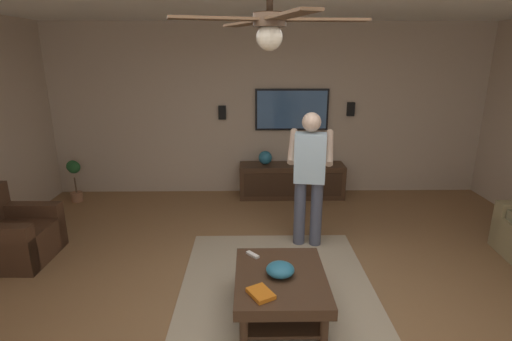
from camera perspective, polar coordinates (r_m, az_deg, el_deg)
The scene contains 16 objects.
ground_plane at distance 3.82m, azimuth 4.14°, elevation -19.81°, with size 8.51×8.51×0.00m, color olive.
wall_back_tv at distance 6.49m, azimuth 1.87°, elevation 8.75°, with size 0.10×7.29×2.76m, color #BCA893.
area_rug at distance 3.94m, azimuth 3.28°, elevation -18.37°, with size 2.76×1.94×0.01m, color tan.
armchair at distance 5.28m, azimuth -32.26°, elevation -8.20°, with size 0.82×0.83×0.82m.
coffee_table at distance 3.62m, azimuth 3.59°, elevation -16.42°, with size 1.00×0.80×0.40m.
media_console at distance 6.44m, azimuth 5.21°, elevation -1.49°, with size 0.45×1.70×0.55m.
tv at distance 6.42m, azimuth 5.26°, elevation 8.85°, with size 0.05×1.19×0.67m.
person_standing at distance 4.65m, azimuth 7.83°, elevation -0.22°, with size 0.60×0.61×1.64m.
potted_plant_short at distance 6.83m, azimuth -25.07°, elevation -0.43°, with size 0.24×0.22×0.66m.
bowl at distance 3.53m, azimuth 3.56°, elevation -14.25°, with size 0.25×0.25×0.11m, color teal.
remote_white at distance 3.84m, azimuth -0.50°, elevation -12.21°, with size 0.15×0.04×0.02m, color white.
book at distance 3.29m, azimuth 0.69°, elevation -17.52°, with size 0.22×0.16×0.04m, color orange.
vase_round at distance 6.33m, azimuth 1.37°, elevation 1.89°, with size 0.22×0.22×0.22m, color teal.
wall_speaker_left at distance 6.61m, azimuth 13.68°, elevation 8.71°, with size 0.06×0.12×0.22m, color black.
wall_speaker_right at distance 6.42m, azimuth -4.96°, elevation 8.44°, with size 0.06×0.12×0.22m, color black.
ceiling_fan at distance 2.49m, azimuth 1.91°, elevation 20.53°, with size 1.16×1.20×0.46m.
Camera 1 is at (-3.06, 0.31, 2.26)m, focal length 27.37 mm.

